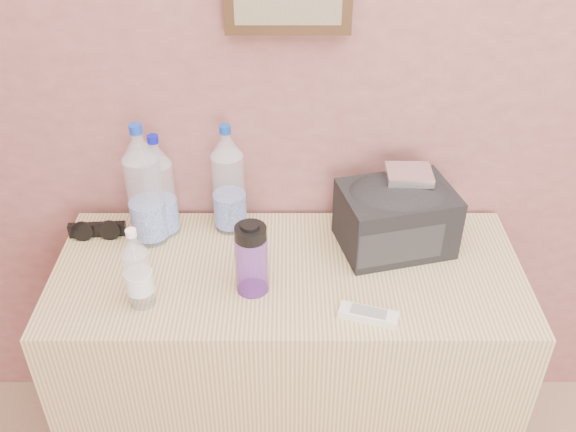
{
  "coord_description": "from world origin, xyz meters",
  "views": [
    {
      "loc": [
        -0.47,
        0.47,
        1.8
      ],
      "look_at": [
        -0.46,
        1.71,
        0.93
      ],
      "focal_mm": 40.0,
      "sensor_mm": 36.0,
      "label": 1
    }
  ],
  "objects_px": {
    "pet_large_b": "(160,191)",
    "nalgene_bottle": "(251,258)",
    "sunglasses": "(98,229)",
    "foil_packet": "(409,175)",
    "dresser": "(288,369)",
    "pet_small": "(138,272)",
    "pet_large_a": "(145,191)",
    "pet_large_c": "(229,184)",
    "toiletry_bag": "(396,215)",
    "ac_remote": "(369,315)"
  },
  "relations": [
    {
      "from": "pet_small",
      "to": "foil_packet",
      "type": "distance_m",
      "value": 0.71
    },
    {
      "from": "toiletry_bag",
      "to": "foil_packet",
      "type": "height_order",
      "value": "foil_packet"
    },
    {
      "from": "sunglasses",
      "to": "ac_remote",
      "type": "bearing_deg",
      "value": -28.44
    },
    {
      "from": "foil_packet",
      "to": "dresser",
      "type": "bearing_deg",
      "value": -157.17
    },
    {
      "from": "pet_large_b",
      "to": "ac_remote",
      "type": "distance_m",
      "value": 0.64
    },
    {
      "from": "pet_large_a",
      "to": "pet_large_b",
      "type": "distance_m",
      "value": 0.05
    },
    {
      "from": "pet_large_a",
      "to": "pet_small",
      "type": "height_order",
      "value": "pet_large_a"
    },
    {
      "from": "pet_small",
      "to": "nalgene_bottle",
      "type": "distance_m",
      "value": 0.26
    },
    {
      "from": "ac_remote",
      "to": "toiletry_bag",
      "type": "xyz_separation_m",
      "value": [
        0.09,
        0.28,
        0.09
      ]
    },
    {
      "from": "pet_small",
      "to": "ac_remote",
      "type": "bearing_deg",
      "value": -5.61
    },
    {
      "from": "pet_small",
      "to": "ac_remote",
      "type": "relative_size",
      "value": 1.56
    },
    {
      "from": "toiletry_bag",
      "to": "foil_packet",
      "type": "xyz_separation_m",
      "value": [
        0.03,
        0.03,
        0.11
      ]
    },
    {
      "from": "pet_large_c",
      "to": "ac_remote",
      "type": "relative_size",
      "value": 2.28
    },
    {
      "from": "pet_large_b",
      "to": "foil_packet",
      "type": "bearing_deg",
      "value": -3.12
    },
    {
      "from": "nalgene_bottle",
      "to": "ac_remote",
      "type": "bearing_deg",
      "value": -20.49
    },
    {
      "from": "pet_large_b",
      "to": "nalgene_bottle",
      "type": "distance_m",
      "value": 0.35
    },
    {
      "from": "ac_remote",
      "to": "pet_large_b",
      "type": "bearing_deg",
      "value": 163.96
    },
    {
      "from": "pet_large_a",
      "to": "sunglasses",
      "type": "height_order",
      "value": "pet_large_a"
    },
    {
      "from": "pet_large_c",
      "to": "dresser",
      "type": "bearing_deg",
      "value": -49.41
    },
    {
      "from": "pet_large_b",
      "to": "pet_large_c",
      "type": "bearing_deg",
      "value": 6.44
    },
    {
      "from": "nalgene_bottle",
      "to": "pet_large_a",
      "type": "bearing_deg",
      "value": 143.89
    },
    {
      "from": "pet_large_a",
      "to": "pet_large_c",
      "type": "height_order",
      "value": "pet_large_a"
    },
    {
      "from": "dresser",
      "to": "toiletry_bag",
      "type": "relative_size",
      "value": 4.26
    },
    {
      "from": "dresser",
      "to": "pet_large_c",
      "type": "height_order",
      "value": "pet_large_c"
    },
    {
      "from": "dresser",
      "to": "sunglasses",
      "type": "xyz_separation_m",
      "value": [
        -0.52,
        0.14,
        0.39
      ]
    },
    {
      "from": "nalgene_bottle",
      "to": "pet_large_b",
      "type": "bearing_deg",
      "value": 136.65
    },
    {
      "from": "dresser",
      "to": "ac_remote",
      "type": "relative_size",
      "value": 8.71
    },
    {
      "from": "toiletry_bag",
      "to": "foil_packet",
      "type": "distance_m",
      "value": 0.11
    },
    {
      "from": "nalgene_bottle",
      "to": "pet_large_c",
      "type": "bearing_deg",
      "value": 105.49
    },
    {
      "from": "sunglasses",
      "to": "dresser",
      "type": "bearing_deg",
      "value": -19.55
    },
    {
      "from": "pet_large_a",
      "to": "pet_small",
      "type": "xyz_separation_m",
      "value": [
        0.02,
        -0.26,
        -0.06
      ]
    },
    {
      "from": "pet_large_c",
      "to": "sunglasses",
      "type": "height_order",
      "value": "pet_large_c"
    },
    {
      "from": "ac_remote",
      "to": "foil_packet",
      "type": "bearing_deg",
      "value": 85.38
    },
    {
      "from": "foil_packet",
      "to": "pet_large_c",
      "type": "bearing_deg",
      "value": 173.19
    },
    {
      "from": "dresser",
      "to": "foil_packet",
      "type": "height_order",
      "value": "foil_packet"
    },
    {
      "from": "sunglasses",
      "to": "toiletry_bag",
      "type": "xyz_separation_m",
      "value": [
        0.8,
        -0.04,
        0.08
      ]
    },
    {
      "from": "pet_small",
      "to": "sunglasses",
      "type": "height_order",
      "value": "pet_small"
    },
    {
      "from": "sunglasses",
      "to": "pet_large_b",
      "type": "bearing_deg",
      "value": 2.5
    },
    {
      "from": "pet_small",
      "to": "toiletry_bag",
      "type": "relative_size",
      "value": 0.76
    },
    {
      "from": "sunglasses",
      "to": "ac_remote",
      "type": "distance_m",
      "value": 0.77
    },
    {
      "from": "pet_large_a",
      "to": "nalgene_bottle",
      "type": "relative_size",
      "value": 1.77
    },
    {
      "from": "pet_large_b",
      "to": "nalgene_bottle",
      "type": "xyz_separation_m",
      "value": [
        0.25,
        -0.24,
        -0.04
      ]
    },
    {
      "from": "dresser",
      "to": "toiletry_bag",
      "type": "distance_m",
      "value": 0.56
    },
    {
      "from": "dresser",
      "to": "pet_small",
      "type": "relative_size",
      "value": 5.58
    },
    {
      "from": "ac_remote",
      "to": "foil_packet",
      "type": "height_order",
      "value": "foil_packet"
    },
    {
      "from": "nalgene_bottle",
      "to": "toiletry_bag",
      "type": "xyz_separation_m",
      "value": [
        0.37,
        0.18,
        0.0
      ]
    },
    {
      "from": "sunglasses",
      "to": "foil_packet",
      "type": "bearing_deg",
      "value": -5.04
    },
    {
      "from": "sunglasses",
      "to": "foil_packet",
      "type": "distance_m",
      "value": 0.84
    },
    {
      "from": "pet_large_c",
      "to": "pet_small",
      "type": "xyz_separation_m",
      "value": [
        -0.19,
        -0.31,
        -0.04
      ]
    },
    {
      "from": "pet_large_b",
      "to": "pet_large_c",
      "type": "height_order",
      "value": "pet_large_c"
    }
  ]
}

